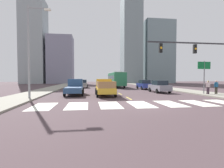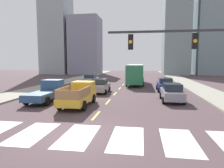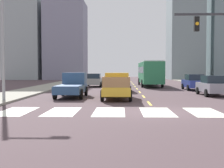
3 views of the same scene
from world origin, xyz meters
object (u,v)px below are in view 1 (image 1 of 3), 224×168
Objects in this scene: sedan_near_right at (102,85)px; sedan_near_left at (159,86)px; pickup_dark at (75,87)px; direction_sign_green at (204,70)px; traffic_signal_gantry at (205,56)px; pickup_stakebed at (105,88)px; city_bus at (116,79)px; pedestrian_waiting at (208,86)px; sedan_far at (144,85)px; streetlight_left at (30,48)px; sedan_mid at (83,84)px; pedestrian_walking at (216,86)px.

sedan_near_left is at bearing -26.74° from sedan_near_right.
direction_sign_green reaches higher than pickup_dark.
pickup_stakebed is at bearing 150.62° from traffic_signal_gantry.
city_bus is 2.57× the size of direction_sign_green.
sedan_near_left is at bearing 176.69° from pedestrian_waiting.
pedestrian_waiting is at bearing -71.69° from sedan_far.
streetlight_left is (-11.66, -20.13, 3.02)m from city_bus.
sedan_mid is (-7.38, -1.27, -1.09)m from city_bus.
sedan_mid is (-3.46, 8.76, 0.00)m from sedan_near_right.
pedestrian_waiting is at bearing -7.88° from pickup_dark.
city_bus reaches higher than pickup_stakebed.
sedan_near_left is at bearing 20.29° from streetlight_left.
pickup_stakebed is at bearing -143.35° from pedestrian_waiting.
pedestrian_walking is at bearing 46.40° from pedestrian_waiting.
direction_sign_green reaches higher than sedan_far.
direction_sign_green is (3.08, 4.29, -1.15)m from traffic_signal_gantry.
sedan_near_left is 1.00× the size of sedan_mid.
traffic_signal_gantry reaches higher than sedan_near_left.
pickup_dark is at bearing 152.93° from traffic_signal_gantry.
streetlight_left reaches higher than sedan_near_left.
direction_sign_green is 19.92m from streetlight_left.
pickup_stakebed is 12.45m from pedestrian_waiting.
traffic_signal_gantry is at bearing -8.08° from streetlight_left.
pedestrian_walking is at bearing 40.64° from traffic_signal_gantry.
city_bus is at bearing 102.52° from traffic_signal_gantry.
direction_sign_green is 0.47× the size of streetlight_left.
pedestrian_walking is (1.19, -0.63, -1.92)m from direction_sign_green.
sedan_mid is at bearing 130.39° from sedan_near_left.
traffic_signal_gantry is (4.99, -22.49, 2.23)m from city_bus.
streetlight_left is at bearing -120.93° from city_bus.
pickup_stakebed is 0.58× the size of streetlight_left.
pickup_dark reaches higher than sedan_near_left.
sedan_near_right is (-7.87, 4.33, 0.00)m from sedan_near_left.
city_bus is 7.57m from sedan_mid.
pedestrian_walking is at bearing -40.60° from sedan_near_left.
pedestrian_waiting reaches higher than sedan_near_left.
pickup_stakebed is 1.24× the size of direction_sign_green.
sedan_mid is at bearing 150.32° from sedan_far.
pedestrian_walking is (13.48, -1.53, 0.18)m from pickup_stakebed.
pickup_dark is 1.18× the size of sedan_mid.
sedan_near_right is (0.30, 7.28, -0.08)m from pickup_stakebed.
traffic_signal_gantry reaches higher than pickup_stakebed.
streetlight_left is at bearing -174.43° from direction_sign_green.
sedan_far is at bearing 153.59° from pedestrian_waiting.
pedestrian_waiting reaches higher than sedan_near_right.
traffic_signal_gantry is at bearing -24.51° from pickup_dark.
pickup_stakebed is 11.06m from traffic_signal_gantry.
pickup_stakebed is 1.18× the size of sedan_near_left.
sedan_mid is 24.79m from traffic_signal_gantry.
sedan_near_left is (8.17, 2.95, -0.08)m from pickup_stakebed.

